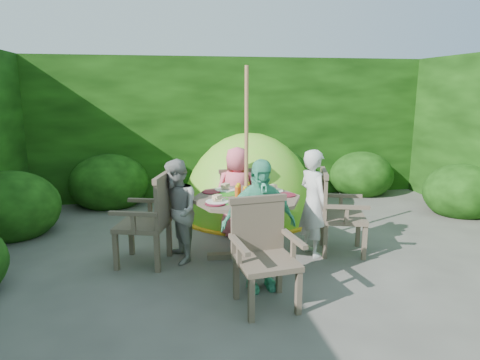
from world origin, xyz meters
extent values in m
plane|color=#4D4A45|center=(0.00, 0.00, 0.00)|extent=(60.00, 60.00, 0.00)
cube|color=black|center=(0.00, 4.00, 1.25)|extent=(9.00, 1.00, 2.50)
cylinder|color=#4A3C30|center=(-0.36, 0.64, 0.35)|extent=(0.12, 0.12, 0.69)
cube|color=#4A3C30|center=(-0.36, 0.64, 0.03)|extent=(0.92, 0.14, 0.06)
cube|color=#4A3C30|center=(-0.36, 0.64, 0.03)|extent=(0.14, 0.92, 0.06)
cylinder|color=#4A3C30|center=(-0.36, 0.64, 0.71)|extent=(1.32, 1.32, 0.04)
cylinder|color=green|center=(-0.60, 0.46, 0.74)|extent=(0.29, 0.29, 0.00)
cylinder|color=green|center=(-0.15, 0.45, 0.74)|extent=(0.29, 0.29, 0.00)
cylinder|color=green|center=(-0.58, 0.83, 0.74)|extent=(0.29, 0.29, 0.00)
cylinder|color=green|center=(-0.13, 0.81, 0.74)|extent=(0.29, 0.29, 0.00)
cylinder|color=green|center=(-0.36, 0.64, 0.74)|extent=(0.29, 0.29, 0.00)
cylinder|color=white|center=(0.00, 0.83, 0.75)|extent=(0.26, 0.26, 0.01)
cylinder|color=white|center=(-0.55, 1.00, 0.75)|extent=(0.26, 0.26, 0.01)
cylinder|color=white|center=(-0.73, 0.45, 0.75)|extent=(0.26, 0.26, 0.01)
cylinder|color=white|center=(-0.17, 0.28, 0.75)|extent=(0.26, 0.26, 0.01)
cylinder|color=red|center=(0.11, 0.62, 0.74)|extent=(0.22, 0.22, 0.01)
cylinder|color=red|center=(-0.20, 1.08, 0.74)|extent=(0.22, 0.22, 0.01)
cylinder|color=red|center=(-0.73, 0.93, 0.74)|extent=(0.22, 0.22, 0.01)
cylinder|color=red|center=(-0.75, 0.38, 0.74)|extent=(0.22, 0.22, 0.01)
cylinder|color=red|center=(-0.24, 0.19, 0.74)|extent=(0.22, 0.22, 0.01)
cylinder|color=#5C9E3D|center=(-0.14, 0.68, 0.77)|extent=(0.18, 0.18, 0.06)
cylinder|color=#9C6B3E|center=(-0.36, 0.64, 1.10)|extent=(0.05, 0.05, 2.20)
cube|color=#4A3C30|center=(0.82, 0.59, 0.44)|extent=(0.64, 0.65, 0.05)
cube|color=#4A3C30|center=(0.97, 0.31, 0.21)|extent=(0.06, 0.06, 0.43)
cube|color=#4A3C30|center=(1.09, 0.74, 0.21)|extent=(0.06, 0.06, 0.43)
cube|color=#4A3C30|center=(0.54, 0.44, 0.21)|extent=(0.06, 0.06, 0.43)
cube|color=#4A3C30|center=(0.66, 0.87, 0.21)|extent=(0.06, 0.06, 0.43)
cube|color=#4A3C30|center=(0.58, 0.66, 0.71)|extent=(0.19, 0.52, 0.51)
cube|color=#4A3C30|center=(0.74, 0.34, 0.64)|extent=(0.50, 0.19, 0.04)
cube|color=#4A3C30|center=(0.89, 0.84, 0.64)|extent=(0.50, 0.19, 0.04)
cube|color=#4A3C30|center=(-1.54, 0.69, 0.45)|extent=(0.66, 0.68, 0.05)
cube|color=#4A3C30|center=(-1.70, 0.98, 0.22)|extent=(0.07, 0.07, 0.44)
cube|color=#4A3C30|center=(-1.83, 0.53, 0.22)|extent=(0.07, 0.07, 0.44)
cube|color=#4A3C30|center=(-1.25, 0.84, 0.22)|extent=(0.07, 0.07, 0.44)
cube|color=#4A3C30|center=(-1.39, 0.40, 0.22)|extent=(0.07, 0.07, 0.44)
cube|color=#4A3C30|center=(-1.30, 0.61, 0.74)|extent=(0.20, 0.54, 0.53)
cube|color=#4A3C30|center=(-1.46, 0.95, 0.66)|extent=(0.52, 0.21, 0.04)
cube|color=#4A3C30|center=(-1.62, 0.43, 0.66)|extent=(0.52, 0.21, 0.04)
cube|color=#4A3C30|center=(-0.31, 1.82, 0.38)|extent=(0.49, 0.47, 0.04)
cube|color=#4A3C30|center=(-0.13, 2.02, 0.19)|extent=(0.05, 0.05, 0.37)
cube|color=#4A3C30|center=(-0.52, 2.00, 0.19)|extent=(0.05, 0.05, 0.37)
cube|color=#4A3C30|center=(-0.11, 1.63, 0.19)|extent=(0.05, 0.05, 0.37)
cube|color=#4A3C30|center=(-0.50, 1.61, 0.19)|extent=(0.05, 0.05, 0.37)
cube|color=#4A3C30|center=(-0.30, 1.60, 0.62)|extent=(0.46, 0.06, 0.45)
cube|color=#4A3C30|center=(-0.08, 1.83, 0.56)|extent=(0.07, 0.45, 0.04)
cube|color=#4A3C30|center=(-0.55, 1.81, 0.56)|extent=(0.07, 0.45, 0.04)
cube|color=#4A3C30|center=(-0.41, -0.54, 0.43)|extent=(0.57, 0.56, 0.05)
cube|color=#4A3C30|center=(-0.60, -0.78, 0.21)|extent=(0.06, 0.06, 0.42)
cube|color=#4A3C30|center=(-0.17, -0.73, 0.21)|extent=(0.06, 0.06, 0.42)
cube|color=#4A3C30|center=(-0.66, -0.35, 0.21)|extent=(0.06, 0.06, 0.42)
cube|color=#4A3C30|center=(-0.22, -0.30, 0.21)|extent=(0.06, 0.06, 0.42)
cube|color=#4A3C30|center=(-0.44, -0.30, 0.70)|extent=(0.52, 0.10, 0.50)
cube|color=#4A3C30|center=(-0.67, -0.57, 0.63)|extent=(0.11, 0.50, 0.04)
cube|color=#4A3C30|center=(-0.16, -0.51, 0.63)|extent=(0.11, 0.50, 0.04)
imported|color=silver|center=(0.44, 0.61, 0.64)|extent=(0.41, 0.53, 1.27)
imported|color=#9D9C97|center=(-1.16, 0.67, 0.59)|extent=(0.58, 0.67, 1.18)
imported|color=#FD687C|center=(-0.33, 1.44, 0.60)|extent=(0.65, 0.49, 1.21)
imported|color=#52C098|center=(-0.40, -0.16, 0.65)|extent=(0.80, 0.41, 1.31)
ellipsoid|color=#6FDA2A|center=(0.04, 2.40, 0.00)|extent=(2.38, 2.38, 2.58)
ellipsoid|color=black|center=(-0.06, 1.68, 0.00)|extent=(0.77, 0.48, 0.89)
cylinder|color=orange|center=(0.04, 2.40, 0.02)|extent=(2.26, 2.26, 0.03)
camera|label=1|loc=(-1.30, -4.03, 1.95)|focal=32.00mm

